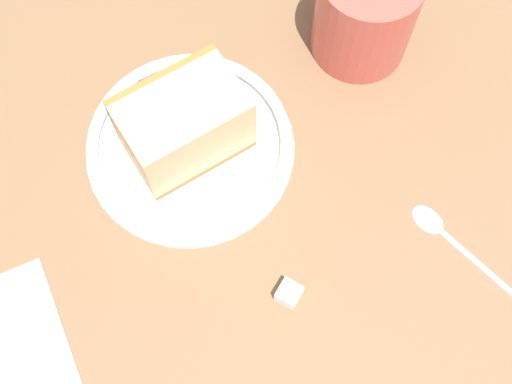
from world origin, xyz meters
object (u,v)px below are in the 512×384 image
at_px(small_plate, 190,145).
at_px(cake_slice, 184,124).
at_px(teaspoon, 452,239).
at_px(tea_mug, 364,11).
at_px(sugar_cube, 294,292).

xyz_separation_m(small_plate, cake_slice, (-0.00, 0.00, 0.03)).
bearing_deg(teaspoon, cake_slice, 144.73).
distance_m(small_plate, cake_slice, 0.03).
relative_size(small_plate, teaspoon, 1.44).
bearing_deg(tea_mug, small_plate, -157.91).
distance_m(small_plate, tea_mug, 0.19).
relative_size(tea_mug, sugar_cube, 6.43).
relative_size(tea_mug, teaspoon, 0.89).
height_order(small_plate, cake_slice, cake_slice).
bearing_deg(sugar_cube, teaspoon, 5.04).
height_order(cake_slice, sugar_cube, cake_slice).
xyz_separation_m(cake_slice, teaspoon, (0.19, -0.14, -0.04)).
distance_m(tea_mug, sugar_cube, 0.25).
bearing_deg(teaspoon, small_plate, 145.14).
height_order(small_plate, teaspoon, small_plate).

